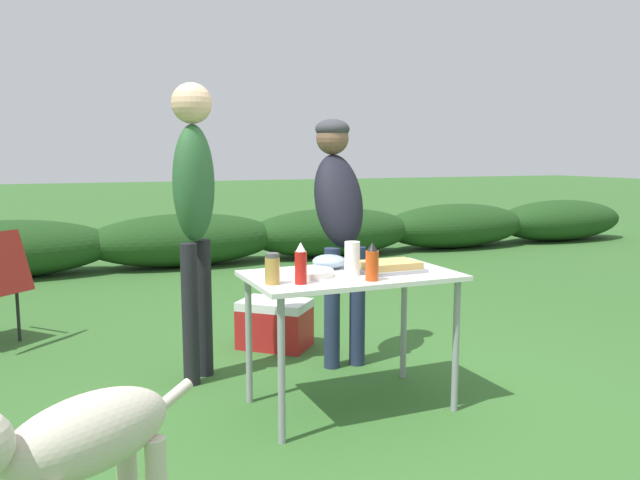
% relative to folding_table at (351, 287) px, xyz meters
% --- Properties ---
extents(ground_plane, '(60.00, 60.00, 0.00)m').
position_rel_folding_table_xyz_m(ground_plane, '(0.00, 0.00, -0.66)').
color(ground_plane, '#336028').
extents(shrub_hedge, '(14.40, 0.90, 0.65)m').
position_rel_folding_table_xyz_m(shrub_hedge, '(0.00, 4.73, -0.34)').
color(shrub_hedge, '#1E4219').
rests_on(shrub_hedge, ground).
extents(folding_table, '(1.10, 0.64, 0.74)m').
position_rel_folding_table_xyz_m(folding_table, '(0.00, 0.00, 0.00)').
color(folding_table, silver).
rests_on(folding_table, ground).
extents(food_tray, '(0.34, 0.24, 0.06)m').
position_rel_folding_table_xyz_m(food_tray, '(0.21, -0.04, 0.10)').
color(food_tray, '#9E9EA3').
rests_on(food_tray, folding_table).
extents(plate_stack, '(0.26, 0.26, 0.03)m').
position_rel_folding_table_xyz_m(plate_stack, '(-0.24, 0.01, 0.09)').
color(plate_stack, white).
rests_on(plate_stack, folding_table).
extents(mixing_bowl, '(0.19, 0.19, 0.07)m').
position_rel_folding_table_xyz_m(mixing_bowl, '(-0.05, 0.19, 0.11)').
color(mixing_bowl, '#99B2CC').
rests_on(mixing_bowl, folding_table).
extents(paper_cup_stack, '(0.08, 0.08, 0.18)m').
position_rel_folding_table_xyz_m(paper_cup_stack, '(-0.02, -0.05, 0.17)').
color(paper_cup_stack, white).
rests_on(paper_cup_stack, folding_table).
extents(ketchup_bottle, '(0.06, 0.06, 0.21)m').
position_rel_folding_table_xyz_m(ketchup_bottle, '(-0.35, -0.15, 0.17)').
color(ketchup_bottle, red).
rests_on(ketchup_bottle, folding_table).
extents(hot_sauce_bottle, '(0.07, 0.07, 0.19)m').
position_rel_folding_table_xyz_m(hot_sauce_bottle, '(0.01, -0.22, 0.17)').
color(hot_sauce_bottle, '#CC4214').
rests_on(hot_sauce_bottle, folding_table).
extents(spice_jar, '(0.07, 0.07, 0.15)m').
position_rel_folding_table_xyz_m(spice_jar, '(-0.48, -0.11, 0.15)').
color(spice_jar, '#B2893D').
rests_on(spice_jar, folding_table).
extents(standing_person_in_red_jacket, '(0.35, 0.47, 1.60)m').
position_rel_folding_table_xyz_m(standing_person_in_red_jacket, '(0.26, 0.73, 0.36)').
color(standing_person_in_red_jacket, '#232D4C').
rests_on(standing_person_in_red_jacket, ground).
extents(standing_person_in_dark_puffer, '(0.37, 0.38, 1.78)m').
position_rel_folding_table_xyz_m(standing_person_in_dark_puffer, '(-0.67, 0.73, 0.45)').
color(standing_person_in_dark_puffer, black).
rests_on(standing_person_in_dark_puffer, ground).
extents(dog, '(0.82, 0.54, 0.68)m').
position_rel_folding_table_xyz_m(dog, '(-1.41, -0.97, -0.20)').
color(dog, beige).
rests_on(dog, ground).
extents(cooler_box, '(0.57, 0.56, 0.34)m').
position_rel_folding_table_xyz_m(cooler_box, '(-0.04, 1.17, -0.49)').
color(cooler_box, '#B21E1E').
rests_on(cooler_box, ground).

